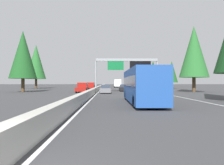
{
  "coord_description": "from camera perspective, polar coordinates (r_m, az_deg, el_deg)",
  "views": [
    {
      "loc": [
        -3.92,
        -2.19,
        1.92
      ],
      "look_at": [
        63.77,
        -3.33,
        1.85
      ],
      "focal_mm": 35.62,
      "sensor_mm": 36.0,
      "label": 1
    }
  ],
  "objects": [
    {
      "name": "sign_gantry_overhead",
      "position": [
        44.53,
        4.01,
        4.41
      ],
      "size": [
        0.5,
        12.68,
        6.66
      ],
      "color": "gray",
      "rests_on": "ground"
    },
    {
      "name": "oncoming_far",
      "position": [
        64.22,
        -5.43,
        -0.84
      ],
      "size": [
        5.6,
        2.0,
        1.86
      ],
      "rotation": [
        0.0,
        0.0,
        3.14
      ],
      "color": "maroon",
      "rests_on": "ground"
    },
    {
      "name": "shoulder_stripe_right",
      "position": [
        74.53,
        6.23,
        -1.41
      ],
      "size": [
        160.0,
        0.16,
        0.01
      ],
      "primitive_type": "cube",
      "color": "silver",
      "rests_on": "ground"
    },
    {
      "name": "bus_far_right",
      "position": [
        20.72,
        7.62,
        -0.51
      ],
      "size": [
        11.5,
        2.55,
        3.1
      ],
      "color": "#1E4793",
      "rests_on": "ground"
    },
    {
      "name": "conifer_right_far",
      "position": [
        71.17,
        15.09,
        2.65
      ],
      "size": [
        3.73,
        3.73,
        8.47
      ],
      "color": "#4C3823",
      "rests_on": "ground"
    },
    {
      "name": "conifer_left_near",
      "position": [
        47.73,
        -21.89,
        6.64
      ],
      "size": [
        5.35,
        5.35,
        12.17
      ],
      "color": "#4C3823",
      "rests_on": "ground"
    },
    {
      "name": "sedan_mid_right",
      "position": [
        47.83,
        3.0,
        -1.43
      ],
      "size": [
        4.4,
        1.8,
        1.47
      ],
      "color": "black",
      "rests_on": "ground"
    },
    {
      "name": "conifer_right_near",
      "position": [
        47.93,
        20.28,
        7.42
      ],
      "size": [
        5.84,
        5.84,
        13.27
      ],
      "color": "#4C3823",
      "rests_on": "ground"
    },
    {
      "name": "oncoming_near",
      "position": [
        42.93,
        -7.62,
        -1.29
      ],
      "size": [
        5.6,
        2.0,
        1.86
      ],
      "rotation": [
        0.0,
        0.0,
        3.14
      ],
      "color": "maroon",
      "rests_on": "ground"
    },
    {
      "name": "box_truck_far_left",
      "position": [
        82.56,
        1.38,
        -0.15
      ],
      "size": [
        8.5,
        2.4,
        2.95
      ],
      "color": "white",
      "rests_on": "ground"
    },
    {
      "name": "sedan_mid_left",
      "position": [
        39.08,
        -1.66,
        -1.76
      ],
      "size": [
        4.4,
        1.8,
        1.47
      ],
      "color": "slate",
      "rests_on": "ground"
    },
    {
      "name": "median_barrier",
      "position": [
        83.97,
        -2.66,
        -0.94
      ],
      "size": [
        180.0,
        0.56,
        0.9
      ],
      "primitive_type": "cube",
      "color": "#ADAAA3",
      "rests_on": "ground"
    },
    {
      "name": "ground_plane",
      "position": [
        63.99,
        -2.92,
        -1.66
      ],
      "size": [
        320.0,
        320.0,
        0.0
      ],
      "primitive_type": "plane",
      "color": "#38383A"
    },
    {
      "name": "conifer_right_mid",
      "position": [
        65.44,
        10.49,
        2.68
      ],
      "size": [
        3.56,
        3.56,
        8.09
      ],
      "color": "#4C3823",
      "rests_on": "ground"
    },
    {
      "name": "shoulder_stripe_median",
      "position": [
        73.97,
        -2.46,
        -1.42
      ],
      "size": [
        160.0,
        0.16,
        0.01
      ],
      "primitive_type": "cube",
      "color": "silver",
      "rests_on": "ground"
    },
    {
      "name": "minivan_far_center",
      "position": [
        74.86,
        4.25,
        -0.68
      ],
      "size": [
        5.0,
        1.95,
        1.69
      ],
      "color": "white",
      "rests_on": "ground"
    },
    {
      "name": "conifer_left_mid",
      "position": [
        73.09,
        -18.92,
        5.02
      ],
      "size": [
        5.97,
        5.97,
        13.56
      ],
      "color": "#4C3823",
      "rests_on": "ground"
    }
  ]
}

